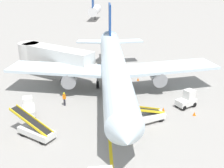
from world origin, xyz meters
TOP-DOWN VIEW (x-y plane):
  - ground_plane at (0.00, 0.00)m, footprint 300.00×300.00m
  - taxi_line_yellow at (-1.54, 5.00)m, footprint 11.90×79.20m
  - airliner at (-1.62, 12.73)m, footprint 28.31×35.29m
  - jet_bridge at (-11.58, 17.25)m, footprint 12.63×8.03m
  - baggage_tug_near_wing at (-10.50, 5.04)m, footprint 2.13×2.72m
  - baggage_tug_by_cargo_door at (7.45, 9.02)m, footprint 2.70×2.49m
  - belt_loader_forward_hold at (2.60, 4.76)m, footprint 4.90×3.71m
  - belt_loader_aft_hold at (-8.19, 0.75)m, footprint 5.03×3.37m
  - ground_crew_marshaller at (-7.16, 7.93)m, footprint 0.36×0.24m
  - safety_cone_nose_left at (8.01, 6.80)m, footprint 0.36×0.36m
  - safety_cone_wingtip_right at (1.56, 17.21)m, footprint 0.36×0.36m
  - safety_cone_tail_area at (4.60, 7.57)m, footprint 0.36×0.36m
  - distant_aircraft_far_left at (-13.42, 72.58)m, footprint 3.00×10.10m

SIDE VIEW (x-z plane):
  - ground_plane at x=0.00m, z-range 0.00..0.00m
  - taxi_line_yellow at x=-1.54m, z-range 0.00..0.01m
  - safety_cone_nose_left at x=8.01m, z-range 0.00..0.44m
  - safety_cone_wingtip_right at x=1.56m, z-range 0.00..0.44m
  - safety_cone_tail_area at x=4.60m, z-range 0.00..0.44m
  - belt_loader_forward_hold at x=2.60m, z-range -0.52..2.07m
  - belt_loader_aft_hold at x=-8.19m, z-range -0.52..2.07m
  - ground_crew_marshaller at x=-7.16m, z-range 0.06..1.76m
  - baggage_tug_near_wing at x=-10.50m, z-range -0.12..1.98m
  - baggage_tug_by_cargo_door at x=7.45m, z-range -0.12..1.98m
  - distant_aircraft_far_left at x=-13.42m, z-range -1.18..7.62m
  - airliner at x=-1.62m, z-range -1.63..8.47m
  - jet_bridge at x=-11.58m, z-range 1.12..5.97m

